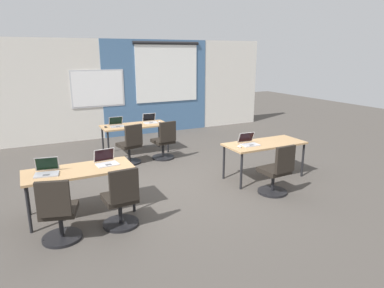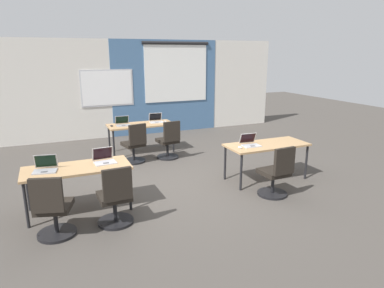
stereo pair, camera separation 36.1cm
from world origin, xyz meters
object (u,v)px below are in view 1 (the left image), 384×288
at_px(desk_near_left, 79,173).
at_px(laptop_near_right_inner, 249,142).
at_px(desk_far_center, 135,127).
at_px(mouse_near_right_inner, 239,147).
at_px(laptop_near_left_end, 47,171).
at_px(chair_far_left, 130,148).
at_px(desk_near_right, 265,146).
at_px(mouse_far_left, 106,127).
at_px(laptop_near_left_inner, 106,161).
at_px(laptop_far_left, 117,124).
at_px(mouse_far_right, 159,122).
at_px(chair_far_right, 164,143).
at_px(chair_near_right_inner, 276,174).
at_px(laptop_far_right, 150,121).
at_px(chair_near_left_end, 59,216).
at_px(chair_near_left_inner, 121,203).

height_order(desk_near_left, laptop_near_right_inner, laptop_near_right_inner).
xyz_separation_m(desk_far_center, mouse_near_right_inner, (1.11, -2.86, 0.08)).
bearing_deg(laptop_near_left_end, chair_far_left, 58.17).
xyz_separation_m(desk_near_right, mouse_far_left, (-2.46, 2.80, 0.08)).
bearing_deg(desk_far_center, laptop_near_right_inner, -63.40).
bearing_deg(desk_far_center, laptop_near_left_inner, -115.79).
relative_size(desk_far_center, laptop_near_left_inner, 4.52).
relative_size(laptop_near_left_inner, laptop_far_left, 1.04).
xyz_separation_m(desk_near_right, laptop_near_right_inner, (-0.36, 0.03, 0.11)).
relative_size(desk_far_center, mouse_far_right, 15.84).
xyz_separation_m(chair_far_right, laptop_near_right_inner, (0.94, -2.00, 0.39)).
bearing_deg(chair_near_right_inner, laptop_far_left, -65.89).
distance_m(laptop_far_right, chair_near_left_end, 4.45).
bearing_deg(laptop_near_left_inner, chair_near_right_inner, -22.00).
distance_m(desk_near_left, chair_far_left, 2.49).
bearing_deg(chair_near_left_inner, mouse_near_right_inner, -168.09).
bearing_deg(laptop_near_left_end, chair_near_right_inner, -1.76).
height_order(desk_near_left, chair_far_left, chair_far_left).
relative_size(chair_far_right, laptop_far_left, 2.69).
relative_size(desk_near_right, chair_far_left, 1.74).
distance_m(mouse_far_left, laptop_near_right_inner, 3.48).
bearing_deg(mouse_far_right, chair_far_right, -103.84).
xyz_separation_m(desk_near_right, chair_far_left, (-2.11, 2.04, -0.28)).
relative_size(laptop_far_right, mouse_near_right_inner, 3.42).
bearing_deg(laptop_far_left, desk_far_center, 0.38).
distance_m(chair_near_left_inner, chair_near_right_inner, 2.74).
relative_size(chair_far_right, mouse_near_right_inner, 8.83).
bearing_deg(mouse_far_left, laptop_near_right_inner, -52.79).
height_order(desk_near_right, laptop_far_right, laptop_far_right).
relative_size(desk_near_right, chair_far_right, 1.74).
height_order(laptop_far_left, mouse_near_right_inner, laptop_far_left).
bearing_deg(chair_near_left_inner, laptop_near_left_inner, -92.50).
distance_m(desk_near_right, chair_near_left_end, 3.97).
xyz_separation_m(mouse_far_left, laptop_near_right_inner, (2.10, -2.77, 0.03)).
bearing_deg(chair_far_right, mouse_far_right, -110.19).
height_order(desk_near_left, chair_far_right, chair_far_right).
height_order(desk_far_center, laptop_far_right, laptop_far_right).
bearing_deg(mouse_near_right_inner, chair_near_left_inner, -165.08).
bearing_deg(desk_near_right, laptop_near_left_inner, 178.70).
xyz_separation_m(laptop_near_left_inner, laptop_near_left_end, (-0.88, -0.07, -0.00)).
bearing_deg(laptop_near_left_end, mouse_far_right, 54.86).
height_order(laptop_far_right, laptop_near_left_end, laptop_near_left_end).
relative_size(laptop_far_right, chair_near_right_inner, 0.39).
bearing_deg(laptop_near_left_end, desk_near_left, 9.77).
xyz_separation_m(desk_near_right, chair_far_right, (-1.30, 2.03, -0.28)).
distance_m(desk_near_left, desk_far_center, 3.30).
bearing_deg(laptop_near_left_end, laptop_near_left_inner, 14.56).
relative_size(laptop_far_right, chair_near_left_end, 0.39).
bearing_deg(mouse_near_right_inner, chair_far_right, 107.51).
xyz_separation_m(mouse_far_right, mouse_near_right_inner, (0.47, -2.87, 0.00)).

